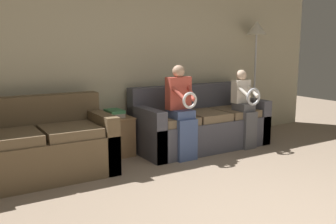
{
  "coord_description": "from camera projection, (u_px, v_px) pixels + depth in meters",
  "views": [
    {
      "loc": [
        -2.25,
        -1.77,
        1.5
      ],
      "look_at": [
        -0.02,
        1.89,
        0.74
      ],
      "focal_mm": 40.0,
      "sensor_mm": 36.0,
      "label": 1
    }
  ],
  "objects": [
    {
      "name": "wall_back",
      "position": [
        123.0,
        62.0,
        5.35
      ],
      "size": [
        7.42,
        0.06,
        2.55
      ],
      "color": "#BCB293",
      "rests_on": "ground_plane"
    },
    {
      "name": "book_stack",
      "position": [
        115.0,
        113.0,
        5.11
      ],
      "size": [
        0.21,
        0.3,
        0.1
      ],
      "color": "gray",
      "rests_on": "side_shelf"
    },
    {
      "name": "couch_side",
      "position": [
        39.0,
        148.0,
        4.31
      ],
      "size": [
        1.64,
        0.86,
        0.91
      ],
      "color": "brown",
      "rests_on": "ground_plane"
    },
    {
      "name": "child_left_seated",
      "position": [
        182.0,
        109.0,
        4.96
      ],
      "size": [
        0.34,
        0.37,
        1.25
      ],
      "color": "#475B8E",
      "rests_on": "ground_plane"
    },
    {
      "name": "child_right_seated",
      "position": [
        245.0,
        105.0,
        5.52
      ],
      "size": [
        0.26,
        0.37,
        1.15
      ],
      "color": "#56565B",
      "rests_on": "ground_plane"
    },
    {
      "name": "couch_main",
      "position": [
        199.0,
        125.0,
        5.6
      ],
      "size": [
        2.01,
        0.87,
        0.91
      ],
      "color": "#4C4C56",
      "rests_on": "ground_plane"
    },
    {
      "name": "floor_lamp",
      "position": [
        256.0,
        37.0,
        6.25
      ],
      "size": [
        0.34,
        0.34,
        1.91
      ],
      "color": "#2D2B28",
      "rests_on": "ground_plane"
    },
    {
      "name": "side_shelf",
      "position": [
        115.0,
        136.0,
        5.16
      ],
      "size": [
        0.45,
        0.44,
        0.54
      ],
      "color": "olive",
      "rests_on": "ground_plane"
    }
  ]
}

